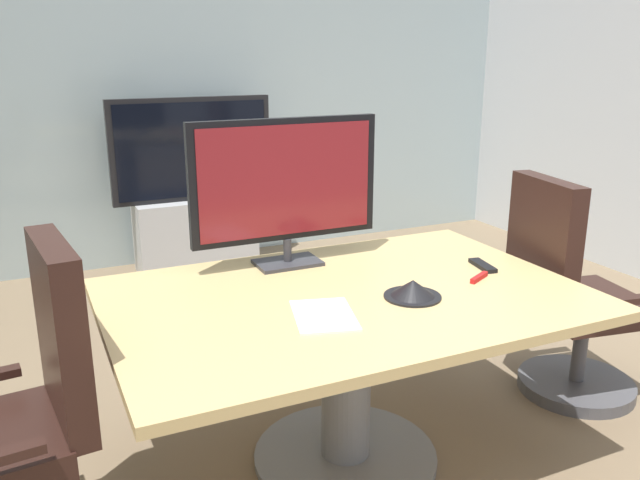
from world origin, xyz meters
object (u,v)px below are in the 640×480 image
(office_chair_left, at_px, (15,443))
(remote_control, at_px, (483,265))
(conference_phone, at_px, (413,290))
(wall_display_unit, at_px, (195,213))
(conference_table, at_px, (347,338))
(office_chair_right, at_px, (568,307))
(tv_monitor, at_px, (286,184))

(office_chair_left, bearing_deg, remote_control, 87.42)
(conference_phone, bearing_deg, remote_control, 20.19)
(office_chair_left, relative_size, wall_display_unit, 0.83)
(conference_table, height_order, wall_display_unit, wall_display_unit)
(conference_phone, relative_size, remote_control, 1.29)
(office_chair_right, distance_m, tv_monitor, 1.49)
(office_chair_left, relative_size, remote_control, 6.41)
(office_chair_left, relative_size, tv_monitor, 1.30)
(conference_table, xyz_separation_m, conference_phone, (0.21, -0.14, 0.22))
(office_chair_right, xyz_separation_m, tv_monitor, (-1.28, 0.40, 0.64))
(conference_table, distance_m, wall_display_unit, 2.70)
(tv_monitor, bearing_deg, conference_phone, -64.06)
(wall_display_unit, bearing_deg, office_chair_left, -115.03)
(conference_table, height_order, office_chair_right, office_chair_right)
(office_chair_left, height_order, remote_control, office_chair_left)
(remote_control, bearing_deg, office_chair_left, -166.73)
(office_chair_right, relative_size, remote_control, 6.41)
(tv_monitor, xyz_separation_m, wall_display_unit, (0.16, 2.26, -0.65))
(office_chair_left, relative_size, conference_phone, 4.95)
(wall_display_unit, bearing_deg, remote_control, -77.46)
(conference_table, height_order, remote_control, remote_control)
(wall_display_unit, height_order, remote_control, wall_display_unit)
(wall_display_unit, bearing_deg, conference_phone, -87.52)
(conference_phone, height_order, remote_control, conference_phone)
(conference_table, bearing_deg, office_chair_left, -176.34)
(office_chair_right, xyz_separation_m, remote_control, (-0.53, -0.00, 0.29))
(office_chair_right, bearing_deg, remote_control, 99.36)
(conference_table, relative_size, conference_phone, 8.27)
(conference_table, relative_size, remote_control, 10.70)
(conference_phone, bearing_deg, conference_table, 145.97)
(office_chair_left, distance_m, wall_display_unit, 3.06)
(office_chair_right, bearing_deg, tv_monitor, 81.79)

